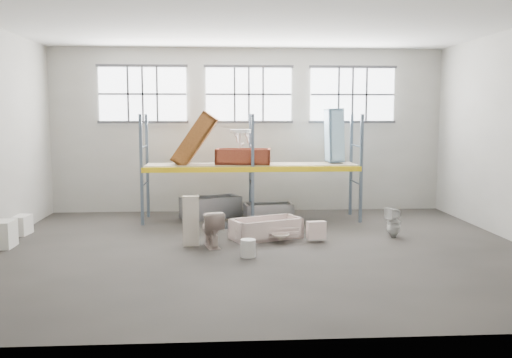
{
  "coord_description": "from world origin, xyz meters",
  "views": [
    {
      "loc": [
        -0.86,
        -11.97,
        2.97
      ],
      "look_at": [
        0.0,
        1.5,
        1.4
      ],
      "focal_mm": 38.6,
      "sensor_mm": 36.0,
      "label": 1
    }
  ],
  "objects": [
    {
      "name": "rack_upright_la",
      "position": [
        -3.0,
        2.9,
        1.5
      ],
      "size": [
        0.08,
        0.08,
        3.0
      ],
      "primitive_type": "cube",
      "color": "slate",
      "rests_on": "floor"
    },
    {
      "name": "toilet_white",
      "position": [
        3.34,
        1.0,
        0.37
      ],
      "size": [
        0.43,
        0.43,
        0.74
      ],
      "primitive_type": "imported",
      "rotation": [
        0.0,
        0.0,
        -1.23
      ],
      "color": "silver",
      "rests_on": "floor"
    },
    {
      "name": "window_left",
      "position": [
        -3.2,
        4.94,
        3.6
      ],
      "size": [
        2.6,
        0.04,
        1.6
      ],
      "primitive_type": "cube",
      "color": "white",
      "rests_on": "wall_back"
    },
    {
      "name": "steel_tub_right",
      "position": [
        0.46,
        3.3,
        0.25
      ],
      "size": [
        1.41,
        0.79,
        0.49
      ],
      "primitive_type": null,
      "rotation": [
        0.0,
        0.0,
        0.13
      ],
      "color": "#A1A5A9",
      "rests_on": "floor"
    },
    {
      "name": "ceiling",
      "position": [
        0.0,
        0.0,
        5.05
      ],
      "size": [
        12.0,
        10.0,
        0.1
      ],
      "primitive_type": "cube",
      "color": "silver",
      "rests_on": "ground"
    },
    {
      "name": "rack_upright_ra",
      "position": [
        3.0,
        2.9,
        1.5
      ],
      "size": [
        0.08,
        0.08,
        3.0
      ],
      "primitive_type": "cube",
      "color": "slate",
      "rests_on": "floor"
    },
    {
      "name": "shelf_deck",
      "position": [
        0.0,
        3.5,
        1.58
      ],
      "size": [
        5.9,
        1.1,
        0.03
      ],
      "primitive_type": "cube",
      "color": "gray",
      "rests_on": "floor"
    },
    {
      "name": "rack_beam_front",
      "position": [
        0.0,
        2.9,
        1.5
      ],
      "size": [
        6.0,
        0.1,
        0.14
      ],
      "primitive_type": "cube",
      "color": "yellow",
      "rests_on": "floor"
    },
    {
      "name": "sink_on_shelf",
      "position": [
        -0.32,
        3.37,
        2.09
      ],
      "size": [
        0.73,
        0.66,
        0.53
      ],
      "primitive_type": "imported",
      "rotation": [
        0.0,
        0.0,
        -0.41
      ],
      "color": "white",
      "rests_on": "rust_tub_flat"
    },
    {
      "name": "toilet_beige",
      "position": [
        -1.09,
        0.3,
        0.42
      ],
      "size": [
        0.64,
        0.9,
        0.83
      ],
      "primitive_type": "imported",
      "rotation": [
        0.0,
        0.0,
        3.37
      ],
      "color": "#C4AEA4",
      "rests_on": "floor"
    },
    {
      "name": "cistern_spare",
      "position": [
        1.37,
        0.63,
        0.28
      ],
      "size": [
        0.46,
        0.26,
        0.41
      ],
      "primitive_type": "cube",
      "rotation": [
        0.0,
        0.0,
        0.12
      ],
      "color": "#F4D4CB",
      "rests_on": "bathtub_beige"
    },
    {
      "name": "bucket",
      "position": [
        -0.3,
        -0.66,
        0.19
      ],
      "size": [
        0.38,
        0.38,
        0.37
      ],
      "primitive_type": "cylinder",
      "rotation": [
        0.0,
        0.0,
        -0.23
      ],
      "color": "beige",
      "rests_on": "floor"
    },
    {
      "name": "carton_far",
      "position": [
        -5.96,
        1.9,
        0.24
      ],
      "size": [
        0.62,
        0.62,
        0.48
      ],
      "primitive_type": "cube",
      "rotation": [
        0.0,
        0.0,
        -0.08
      ],
      "color": "silver",
      "rests_on": "floor"
    },
    {
      "name": "rust_tub_tilted",
      "position": [
        -1.59,
        3.51,
        2.29
      ],
      "size": [
        1.36,
        0.84,
        1.6
      ],
      "primitive_type": null,
      "rotation": [
        0.0,
        -0.96,
        -0.06
      ],
      "color": "#975A22",
      "rests_on": "shelf_deck"
    },
    {
      "name": "sink_in_tub",
      "position": [
        0.51,
        0.53,
        0.16
      ],
      "size": [
        0.51,
        0.51,
        0.14
      ],
      "primitive_type": "imported",
      "rotation": [
        0.0,
        0.0,
        0.29
      ],
      "color": "beige",
      "rests_on": "bathtub_beige"
    },
    {
      "name": "blue_tub_upright",
      "position": [
        2.4,
        3.74,
        2.4
      ],
      "size": [
        0.5,
        0.73,
        1.54
      ],
      "primitive_type": null,
      "rotation": [
        0.0,
        1.54,
        0.02
      ],
      "color": "#95C2E3",
      "rests_on": "shelf_deck"
    },
    {
      "name": "wall_front",
      "position": [
        0.0,
        -5.05,
        2.5
      ],
      "size": [
        12.0,
        0.1,
        5.0
      ],
      "primitive_type": "cube",
      "color": "#A5A399",
      "rests_on": "ground"
    },
    {
      "name": "bathtub_beige",
      "position": [
        0.22,
        1.07,
        0.24
      ],
      "size": [
        1.84,
        1.36,
        0.49
      ],
      "primitive_type": null,
      "rotation": [
        0.0,
        0.0,
        0.4
      ],
      "color": "beige",
      "rests_on": "floor"
    },
    {
      "name": "window_mid",
      "position": [
        0.0,
        4.94,
        3.6
      ],
      "size": [
        2.6,
        0.04,
        1.6
      ],
      "primitive_type": "cube",
      "color": "white",
      "rests_on": "wall_back"
    },
    {
      "name": "rack_upright_ma",
      "position": [
        0.0,
        2.9,
        1.5
      ],
      "size": [
        0.08,
        0.08,
        3.0
      ],
      "primitive_type": "cube",
      "color": "slate",
      "rests_on": "floor"
    },
    {
      "name": "rack_upright_lb",
      "position": [
        -3.0,
        4.1,
        1.5
      ],
      "size": [
        0.08,
        0.08,
        3.0
      ],
      "primitive_type": "cube",
      "color": "slate",
      "rests_on": "floor"
    },
    {
      "name": "rack_upright_rb",
      "position": [
        3.0,
        4.1,
        1.5
      ],
      "size": [
        0.08,
        0.08,
        3.0
      ],
      "primitive_type": "cube",
      "color": "slate",
      "rests_on": "floor"
    },
    {
      "name": "rack_upright_mb",
      "position": [
        0.0,
        4.1,
        1.5
      ],
      "size": [
        0.08,
        0.08,
        3.0
      ],
      "primitive_type": "cube",
      "color": "slate",
      "rests_on": "floor"
    },
    {
      "name": "floor",
      "position": [
        0.0,
        0.0,
        -0.05
      ],
      "size": [
        12.0,
        10.0,
        0.1
      ],
      "primitive_type": "cube",
      "color": "#413C38",
      "rests_on": "ground"
    },
    {
      "name": "rust_tub_flat",
      "position": [
        -0.24,
        3.39,
        1.82
      ],
      "size": [
        1.59,
        0.87,
        0.43
      ],
      "primitive_type": null,
      "rotation": [
        0.0,
        0.0,
        -0.11
      ],
      "color": "brown",
      "rests_on": "shelf_deck"
    },
    {
      "name": "steel_tub_left",
      "position": [
        -1.17,
        3.87,
        0.31
      ],
      "size": [
        1.84,
        1.4,
        0.61
      ],
      "primitive_type": null,
      "rotation": [
        0.0,
        0.0,
        0.43
      ],
      "color": "#AAADB3",
      "rests_on": "floor"
    },
    {
      "name": "cistern_tall",
      "position": [
        -1.56,
        0.46,
        0.57
      ],
      "size": [
        0.39,
        0.27,
        1.14
      ],
      "primitive_type": "cube",
      "rotation": [
        0.0,
        0.0,
        0.08
      ],
      "color": "beige",
      "rests_on": "floor"
    },
    {
      "name": "wall_back",
      "position": [
        0.0,
        5.05,
        2.5
      ],
      "size": [
        12.0,
        0.1,
        5.0
      ],
      "primitive_type": "cube",
      "color": "#9C9A90",
      "rests_on": "ground"
    },
    {
      "name": "window_right",
      "position": [
        3.2,
        4.94,
        3.6
      ],
      "size": [
        2.6,
        0.04,
        1.6
      ],
      "primitive_type": "cube",
      "color": "white",
      "rests_on": "wall_back"
    },
    {
      "name": "rack_beam_back",
      "position": [
        0.0,
        4.1,
        1.5
      ],
      "size": [
        6.0,
        0.1,
        0.14
      ],
      "primitive_type": "cube",
      "color": "yellow",
      "rests_on": "floor"
    },
    {
      "name": "wet_patch",
      "position": [
        0.0,
        2.7,
        0.0
      ],
      "size": [
        1.8,
        1.8,
        0.0
      ],
      "primitive_type": "cylinder",
      "color": "black",
      "rests_on": "floor"
    }
  ]
}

